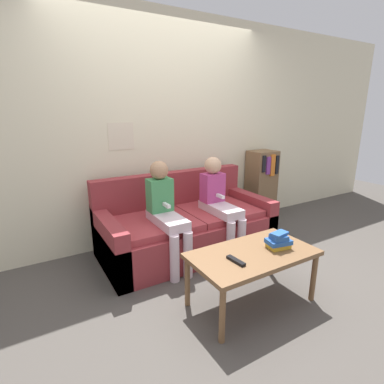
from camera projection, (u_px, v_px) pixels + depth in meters
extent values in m
plane|color=#4C4742|center=(214.00, 272.00, 2.94)|extent=(10.00, 10.00, 0.00)
cube|color=beige|center=(163.00, 130.00, 3.50)|extent=(8.00, 0.06, 2.60)
cube|color=beige|center=(121.00, 136.00, 3.23)|extent=(0.28, 0.00, 0.29)
cube|color=maroon|center=(187.00, 235.00, 3.32)|extent=(1.86, 0.88, 0.39)
cube|color=maroon|center=(172.00, 191.00, 3.51)|extent=(1.86, 0.14, 0.45)
cube|color=maroon|center=(110.00, 246.00, 2.87)|extent=(0.14, 0.88, 0.55)
cube|color=maroon|center=(247.00, 215.00, 3.72)|extent=(0.14, 0.88, 0.55)
cube|color=#A1343A|center=(156.00, 223.00, 3.04)|extent=(0.77, 0.72, 0.07)
cube|color=#A1343A|center=(218.00, 210.00, 3.42)|extent=(0.77, 0.72, 0.07)
cube|color=brown|center=(253.00, 254.00, 2.36)|extent=(1.00, 0.55, 0.04)
cylinder|color=brown|center=(222.00, 316.00, 2.00)|extent=(0.04, 0.04, 0.42)
cylinder|color=brown|center=(314.00, 277.00, 2.45)|extent=(0.04, 0.04, 0.42)
cylinder|color=brown|center=(187.00, 282.00, 2.39)|extent=(0.04, 0.04, 0.42)
cylinder|color=brown|center=(272.00, 254.00, 2.84)|extent=(0.04, 0.04, 0.42)
cylinder|color=silver|center=(175.00, 259.00, 2.72)|extent=(0.09, 0.09, 0.46)
cylinder|color=silver|center=(188.00, 255.00, 2.79)|extent=(0.09, 0.09, 0.46)
cube|color=silver|center=(167.00, 220.00, 2.91)|extent=(0.23, 0.54, 0.09)
cube|color=#429356|center=(160.00, 195.00, 2.99)|extent=(0.24, 0.16, 0.33)
sphere|color=tan|center=(159.00, 170.00, 2.92)|extent=(0.18, 0.18, 0.18)
cube|color=white|center=(167.00, 205.00, 2.88)|extent=(0.03, 0.12, 0.03)
cylinder|color=silver|center=(230.00, 243.00, 3.04)|extent=(0.09, 0.09, 0.46)
cylinder|color=silver|center=(241.00, 240.00, 3.10)|extent=(0.09, 0.09, 0.46)
cube|color=silver|center=(221.00, 209.00, 3.23)|extent=(0.23, 0.54, 0.09)
cube|color=#B73D7F|center=(212.00, 187.00, 3.31)|extent=(0.24, 0.16, 0.32)
sphere|color=tan|center=(213.00, 165.00, 3.24)|extent=(0.19, 0.19, 0.19)
cube|color=white|center=(220.00, 196.00, 3.20)|extent=(0.03, 0.12, 0.03)
cube|color=black|center=(236.00, 261.00, 2.20)|extent=(0.05, 0.17, 0.02)
cube|color=gold|center=(278.00, 245.00, 2.43)|extent=(0.19, 0.15, 0.04)
cube|color=#23519E|center=(278.00, 241.00, 2.41)|extent=(0.21, 0.16, 0.04)
cube|color=#23519E|center=(279.00, 237.00, 2.40)|extent=(0.14, 0.13, 0.04)
cube|color=#23519E|center=(280.00, 234.00, 2.39)|extent=(0.15, 0.10, 0.02)
cube|color=brown|center=(261.00, 185.00, 4.24)|extent=(0.37, 0.30, 0.98)
cube|color=black|center=(264.00, 164.00, 3.96)|extent=(0.05, 0.02, 0.22)
cube|color=#7A3389|center=(268.00, 166.00, 4.01)|extent=(0.07, 0.02, 0.24)
cube|color=orange|center=(273.00, 165.00, 4.05)|extent=(0.07, 0.02, 0.29)
cube|color=black|center=(277.00, 165.00, 4.09)|extent=(0.05, 0.02, 0.25)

